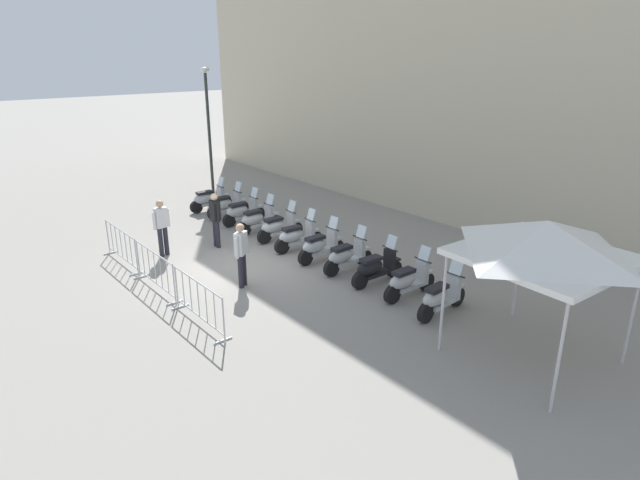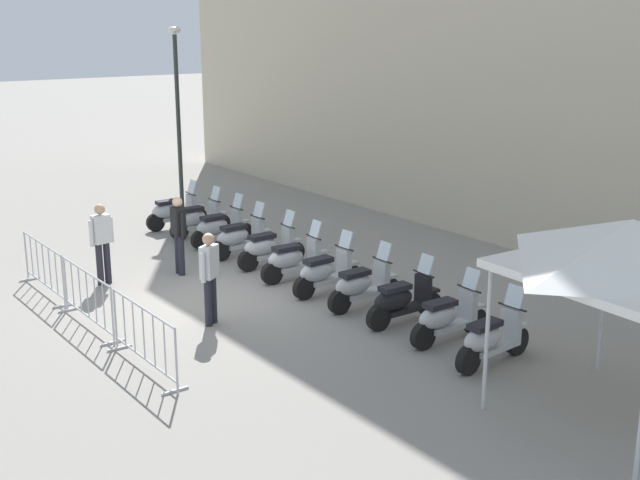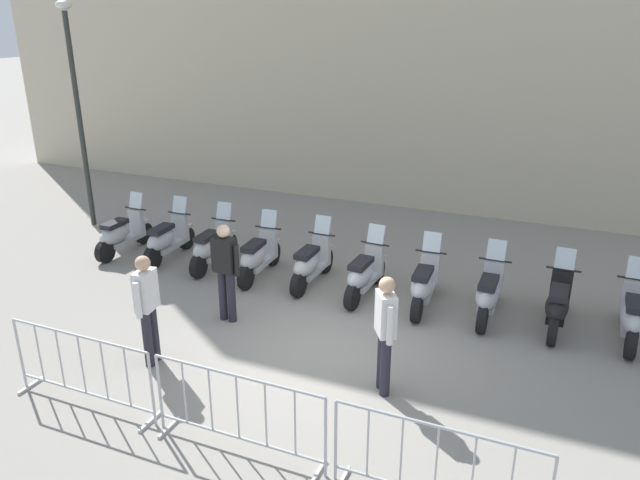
# 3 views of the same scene
# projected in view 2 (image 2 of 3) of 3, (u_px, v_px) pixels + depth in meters

# --- Properties ---
(ground_plane) EXTENTS (120.00, 120.00, 0.00)m
(ground_plane) POSITION_uv_depth(u_px,v_px,m) (213.00, 299.00, 16.48)
(ground_plane) COLOR gray
(motorcycle_0) EXTENTS (0.56, 1.72, 1.24)m
(motorcycle_0) POSITION_uv_depth(u_px,v_px,m) (174.00, 212.00, 21.79)
(motorcycle_0) COLOR black
(motorcycle_0) RESTS_ON ground
(motorcycle_1) EXTENTS (0.56, 1.73, 1.24)m
(motorcycle_1) POSITION_uv_depth(u_px,v_px,m) (198.00, 219.00, 20.99)
(motorcycle_1) COLOR black
(motorcycle_1) RESTS_ON ground
(motorcycle_2) EXTENTS (0.56, 1.73, 1.24)m
(motorcycle_2) POSITION_uv_depth(u_px,v_px,m) (219.00, 228.00, 20.13)
(motorcycle_2) COLOR black
(motorcycle_2) RESTS_ON ground
(motorcycle_3) EXTENTS (0.58, 1.73, 1.24)m
(motorcycle_3) POSITION_uv_depth(u_px,v_px,m) (240.00, 238.00, 19.23)
(motorcycle_3) COLOR black
(motorcycle_3) RESTS_ON ground
(motorcycle_4) EXTENTS (0.56, 1.72, 1.24)m
(motorcycle_4) POSITION_uv_depth(u_px,v_px,m) (269.00, 248.00, 18.42)
(motorcycle_4) COLOR black
(motorcycle_4) RESTS_ON ground
(motorcycle_5) EXTENTS (0.56, 1.72, 1.24)m
(motorcycle_5) POSITION_uv_depth(u_px,v_px,m) (294.00, 260.00, 17.52)
(motorcycle_5) COLOR black
(motorcycle_5) RESTS_ON ground
(motorcycle_6) EXTENTS (0.57, 1.73, 1.24)m
(motorcycle_6) POSITION_uv_depth(u_px,v_px,m) (325.00, 272.00, 16.65)
(motorcycle_6) COLOR black
(motorcycle_6) RESTS_ON ground
(motorcycle_7) EXTENTS (0.56, 1.73, 1.24)m
(motorcycle_7) POSITION_uv_depth(u_px,v_px,m) (362.00, 286.00, 15.83)
(motorcycle_7) COLOR black
(motorcycle_7) RESTS_ON ground
(motorcycle_8) EXTENTS (0.56, 1.72, 1.24)m
(motorcycle_8) POSITION_uv_depth(u_px,v_px,m) (402.00, 301.00, 15.00)
(motorcycle_8) COLOR black
(motorcycle_8) RESTS_ON ground
(motorcycle_9) EXTENTS (0.56, 1.72, 1.24)m
(motorcycle_9) POSITION_uv_depth(u_px,v_px,m) (447.00, 318.00, 14.17)
(motorcycle_9) COLOR black
(motorcycle_9) RESTS_ON ground
(motorcycle_10) EXTENTS (0.59, 1.72, 1.24)m
(motorcycle_10) POSITION_uv_depth(u_px,v_px,m) (491.00, 339.00, 13.24)
(motorcycle_10) COLOR black
(motorcycle_10) RESTS_ON ground
(barrier_segment_0) EXTENTS (2.26, 0.55, 1.07)m
(barrier_segment_0) POSITION_uv_depth(u_px,v_px,m) (44.00, 268.00, 16.68)
(barrier_segment_0) COLOR #B2B5B7
(barrier_segment_0) RESTS_ON ground
(barrier_segment_1) EXTENTS (2.26, 0.55, 1.07)m
(barrier_segment_1) POSITION_uv_depth(u_px,v_px,m) (88.00, 299.00, 14.87)
(barrier_segment_1) COLOR #B2B5B7
(barrier_segment_1) RESTS_ON ground
(barrier_segment_2) EXTENTS (2.26, 0.55, 1.07)m
(barrier_segment_2) POSITION_uv_depth(u_px,v_px,m) (144.00, 339.00, 13.05)
(barrier_segment_2) COLOR #B2B5B7
(barrier_segment_2) RESTS_ON ground
(street_lamp) EXTENTS (0.36, 0.36, 5.19)m
(street_lamp) POSITION_uv_depth(u_px,v_px,m) (177.00, 99.00, 23.32)
(street_lamp) COLOR #2D332D
(street_lamp) RESTS_ON ground
(officer_near_row_end) EXTENTS (0.55, 0.23, 1.73)m
(officer_near_row_end) POSITION_uv_depth(u_px,v_px,m) (179.00, 231.00, 17.79)
(officer_near_row_end) COLOR #23232D
(officer_near_row_end) RESTS_ON ground
(officer_mid_plaza) EXTENTS (0.39, 0.47, 1.73)m
(officer_mid_plaza) POSITION_uv_depth(u_px,v_px,m) (210.00, 273.00, 14.87)
(officer_mid_plaza) COLOR #23232D
(officer_mid_plaza) RESTS_ON ground
(officer_by_barriers) EXTENTS (0.29, 0.54, 1.73)m
(officer_by_barriers) POSITION_uv_depth(u_px,v_px,m) (102.00, 239.00, 17.13)
(officer_by_barriers) COLOR #23232D
(officer_by_barriers) RESTS_ON ground
(canopy_tent) EXTENTS (2.81, 2.81, 2.91)m
(canopy_tent) POSITION_uv_depth(u_px,v_px,m) (630.00, 248.00, 10.87)
(canopy_tent) COLOR silver
(canopy_tent) RESTS_ON ground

